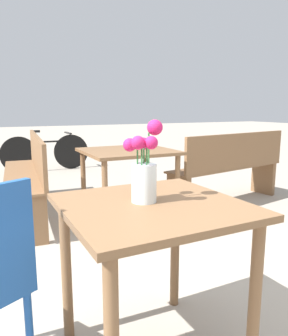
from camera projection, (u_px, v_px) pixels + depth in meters
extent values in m
cube|color=brown|center=(153.00, 206.00, 1.39)|extent=(0.75, 0.73, 0.03)
cylinder|color=brown|center=(255.00, 303.00, 1.33)|extent=(0.05, 0.05, 0.71)
cylinder|color=brown|center=(66.00, 271.00, 1.59)|extent=(0.05, 0.05, 0.71)
cylinder|color=brown|center=(175.00, 247.00, 1.86)|extent=(0.05, 0.05, 0.71)
cylinder|color=silver|center=(144.00, 183.00, 1.39)|extent=(0.11, 0.11, 0.16)
cylinder|color=silver|center=(144.00, 191.00, 1.40)|extent=(0.10, 0.10, 0.09)
cylinder|color=#337038|center=(149.00, 166.00, 1.40)|extent=(0.01, 0.01, 0.29)
sphere|color=#D11E60|center=(155.00, 127.00, 1.38)|extent=(0.07, 0.07, 0.07)
cylinder|color=#337038|center=(144.00, 173.00, 1.42)|extent=(0.01, 0.01, 0.22)
sphere|color=#D11E60|center=(144.00, 144.00, 1.43)|extent=(0.05, 0.05, 0.05)
cylinder|color=#337038|center=(137.00, 174.00, 1.39)|extent=(0.01, 0.01, 0.22)
sphere|color=#D11E60|center=(130.00, 145.00, 1.37)|extent=(0.06, 0.06, 0.06)
cylinder|color=#337038|center=(142.00, 174.00, 1.36)|extent=(0.01, 0.01, 0.23)
sphere|color=#D11E60|center=(139.00, 143.00, 1.31)|extent=(0.06, 0.06, 0.06)
cylinder|color=#337038|center=(147.00, 174.00, 1.37)|extent=(0.01, 0.01, 0.23)
sphere|color=#D11E60|center=(151.00, 143.00, 1.32)|extent=(0.06, 0.06, 0.06)
cube|color=brown|center=(22.00, 175.00, 3.46)|extent=(0.51, 1.91, 0.02)
cube|color=brown|center=(37.00, 154.00, 3.48)|extent=(0.19, 1.88, 0.40)
cube|color=brown|center=(27.00, 221.00, 2.69)|extent=(0.33, 0.09, 0.43)
cube|color=brown|center=(22.00, 179.00, 4.30)|extent=(0.33, 0.09, 0.43)
cube|color=brown|center=(226.00, 167.00, 3.90)|extent=(1.68, 0.63, 0.02)
cube|color=brown|center=(238.00, 151.00, 3.74)|extent=(1.62, 0.31, 0.40)
cube|color=brown|center=(178.00, 195.00, 3.51)|extent=(0.11, 0.33, 0.43)
cube|color=brown|center=(263.00, 177.00, 4.38)|extent=(0.11, 0.33, 0.43)
cube|color=brown|center=(128.00, 151.00, 3.19)|extent=(0.85, 0.79, 0.03)
cylinder|color=brown|center=(105.00, 201.00, 2.81)|extent=(0.05, 0.05, 0.70)
cylinder|color=brown|center=(177.00, 191.00, 3.12)|extent=(0.05, 0.05, 0.70)
cylinder|color=brown|center=(84.00, 184.00, 3.40)|extent=(0.05, 0.05, 0.70)
cylinder|color=brown|center=(146.00, 178.00, 3.71)|extent=(0.05, 0.05, 0.70)
cylinder|color=black|center=(19.00, 155.00, 5.76)|extent=(0.64, 0.04, 0.64)
cylinder|color=black|center=(71.00, 152.00, 6.16)|extent=(0.64, 0.04, 0.64)
cube|color=black|center=(45.00, 142.00, 5.92)|extent=(0.84, 0.03, 0.03)
cylinder|color=black|center=(35.00, 137.00, 5.83)|extent=(0.02, 0.02, 0.19)
cube|color=black|center=(35.00, 131.00, 5.82)|extent=(0.16, 0.06, 0.04)
cube|color=black|center=(68.00, 133.00, 6.08)|extent=(0.04, 0.44, 0.02)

